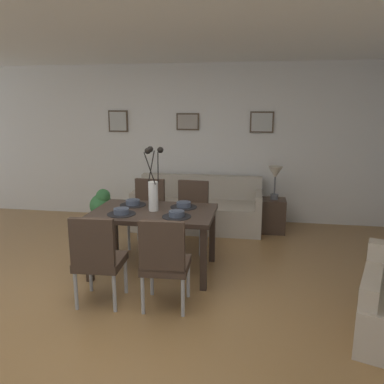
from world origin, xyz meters
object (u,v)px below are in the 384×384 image
Objects in this scene: dining_chair_far_right at (191,212)px; bowl_far_left at (177,213)px; dining_chair_near_left at (97,256)px; bowl_far_right at (184,204)px; framed_picture_left at (118,121)px; side_table at (273,216)px; centerpiece_vase at (153,187)px; potted_plant at (102,207)px; bowl_near_left at (121,211)px; framed_picture_right at (262,122)px; dining_chair_near_right at (148,209)px; bowl_near_right at (133,202)px; dining_chair_far_left at (164,259)px; dining_table at (154,218)px; sofa at (198,210)px; framed_picture_center at (188,122)px; table_lamp at (275,175)px.

bowl_far_left is (0.02, -1.04, 0.27)m from dining_chair_far_right.
dining_chair_near_left is 0.97m from bowl_far_left.
framed_picture_left is at bearing 126.92° from bowl_far_right.
framed_picture_left is (-2.65, 0.53, 1.40)m from side_table.
centerpiece_vase is 2.63m from framed_picture_left.
side_table is at bearing 7.83° from potted_plant.
framed_picture_left is (-0.90, 2.44, 0.88)m from bowl_near_left.
bowl_near_left is at bearing -122.02° from framed_picture_right.
bowl_near_left is at bearing -132.51° from side_table.
framed_picture_left is (-0.89, 1.38, 1.15)m from dining_chair_near_right.
bowl_near_right and bowl_far_right have the same top height.
bowl_far_right is (0.00, 0.41, 0.00)m from bowl_far_left.
bowl_near_right is at bearing -139.38° from side_table.
dining_chair_far_left is 1.25× the size of centerpiece_vase.
dining_chair_near_left is 1.77× the size of side_table.
bowl_near_left is 0.45× the size of framed_picture_right.
dining_table is 1.83m from potted_plant.
dining_chair_near_left is 1.07m from centerpiece_vase.
centerpiece_vase is 4.32× the size of bowl_near_left.
framed_picture_right reaches higher than dining_table.
bowl_far_right is (0.64, 1.08, 0.27)m from dining_chair_near_left.
sofa is at bearing 92.62° from dining_chair_far_right.
bowl_near_left is (-0.65, 0.65, 0.27)m from dining_chair_far_left.
framed_picture_left reaches higher than bowl_near_left.
dining_chair_far_right is at bearing -142.70° from side_table.
framed_picture_center is at bearing 0.00° from framed_picture_left.
framed_picture_center is (-1.44, 0.53, 0.77)m from table_lamp.
side_table is (1.44, 1.71, -0.39)m from dining_table.
bowl_near_left is 1.00× the size of bowl_far_left.
sofa is (0.58, 2.64, -0.23)m from dining_chair_near_left.
framed_picture_right reaches higher than potted_plant.
framed_picture_center reaches higher than potted_plant.
framed_picture_right is (-0.23, 0.53, 0.77)m from table_lamp.
dining_chair_near_right is 1.80× the size of table_lamp.
dining_chair_near_left is at bearing -68.31° from potted_plant.
dining_chair_near_right is 1.05m from centerpiece_vase.
bowl_far_right is 2.69m from framed_picture_left.
sofa is at bearing -62.00° from framed_picture_center.
bowl_far_left is at bearing -45.47° from potted_plant.
bowl_far_right is 1.63m from sofa.
bowl_far_left is at bearing 46.40° from dining_chair_near_left.
framed_picture_left is (-0.90, 2.03, 0.88)m from bowl_near_right.
centerpiece_vase is 1.44× the size of table_lamp.
bowl_far_left is (0.64, 0.67, 0.27)m from dining_chair_near_left.
potted_plant is (0.00, -0.89, -1.29)m from framed_picture_left.
bowl_near_right reaches higher than dining_table.
table_lamp is 1.34× the size of framed_picture_center.
sofa is 3.93× the size of table_lamp.
bowl_near_left is 0.45× the size of framed_picture_center.
centerpiece_vase is at bearing -118.45° from framed_picture_right.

